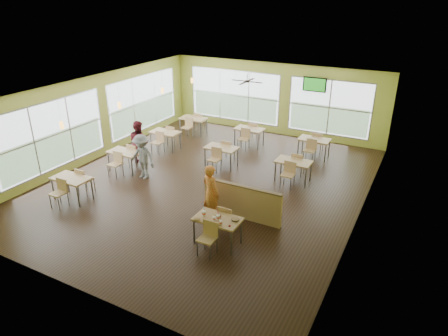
{
  "coord_description": "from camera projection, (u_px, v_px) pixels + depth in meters",
  "views": [
    {
      "loc": [
        6.23,
        -10.67,
        6.05
      ],
      "look_at": [
        0.94,
        -0.64,
        1.01
      ],
      "focal_mm": 32.0,
      "sensor_mm": 36.0,
      "label": 1
    }
  ],
  "objects": [
    {
      "name": "window_bays",
      "position": [
        190.0,
        110.0,
        16.75
      ],
      "size": [
        9.24,
        10.24,
        2.38
      ],
      "color": "white",
      "rests_on": "room"
    },
    {
      "name": "cup_blue",
      "position": [
        204.0,
        213.0,
        10.24
      ],
      "size": [
        0.1,
        0.1,
        0.37
      ],
      "color": "white",
      "rests_on": "main_table"
    },
    {
      "name": "patron_grey",
      "position": [
        142.0,
        157.0,
        13.79
      ],
      "size": [
        1.08,
        0.67,
        1.6
      ],
      "primitive_type": "imported",
      "rotation": [
        0.0,
        0.0,
        -0.07
      ],
      "color": "slate",
      "rests_on": "floor"
    },
    {
      "name": "wrapper_mid",
      "position": [
        218.0,
        215.0,
        10.25
      ],
      "size": [
        0.21,
        0.19,
        0.05
      ],
      "primitive_type": "ellipsoid",
      "rotation": [
        0.0,
        0.0,
        0.1
      ],
      "color": "#A88451",
      "rests_on": "main_table"
    },
    {
      "name": "wrapper_right",
      "position": [
        220.0,
        224.0,
        9.86
      ],
      "size": [
        0.15,
        0.14,
        0.03
      ],
      "primitive_type": "ellipsoid",
      "rotation": [
        0.0,
        0.0,
        0.17
      ],
      "color": "#A88451",
      "rests_on": "main_table"
    },
    {
      "name": "ketchup_cup",
      "position": [
        230.0,
        226.0,
        9.81
      ],
      "size": [
        0.06,
        0.06,
        0.02
      ],
      "primitive_type": "cylinder",
      "color": "maroon",
      "rests_on": "main_table"
    },
    {
      "name": "cup_red_far",
      "position": [
        221.0,
        222.0,
        9.86
      ],
      "size": [
        0.08,
        0.08,
        0.3
      ],
      "color": "white",
      "rests_on": "main_table"
    },
    {
      "name": "tv_backwall",
      "position": [
        315.0,
        85.0,
        16.74
      ],
      "size": [
        1.0,
        0.07,
        0.6
      ],
      "color": "black",
      "rests_on": "wall_back"
    },
    {
      "name": "room",
      "position": [
        208.0,
        139.0,
        13.09
      ],
      "size": [
        12.0,
        12.04,
        3.2
      ],
      "color": "black",
      "rests_on": "ground"
    },
    {
      "name": "man_plaid",
      "position": [
        211.0,
        193.0,
        11.19
      ],
      "size": [
        0.74,
        0.63,
        1.71
      ],
      "primitive_type": "imported",
      "rotation": [
        0.0,
        0.0,
        2.71
      ],
      "color": "#D64517",
      "rests_on": "floor"
    },
    {
      "name": "patron_maroon",
      "position": [
        139.0,
        142.0,
        15.07
      ],
      "size": [
        0.94,
        0.82,
        1.65
      ],
      "primitive_type": "imported",
      "rotation": [
        0.0,
        0.0,
        2.87
      ],
      "color": "#5B1922",
      "rests_on": "floor"
    },
    {
      "name": "wrapper_left",
      "position": [
        197.0,
        219.0,
        10.09
      ],
      "size": [
        0.18,
        0.17,
        0.04
      ],
      "primitive_type": "ellipsoid",
      "rotation": [
        0.0,
        0.0,
        0.07
      ],
      "color": "#A88451",
      "rests_on": "main_table"
    },
    {
      "name": "cup_red_near",
      "position": [
        218.0,
        217.0,
        10.07
      ],
      "size": [
        0.1,
        0.1,
        0.35
      ],
      "color": "white",
      "rests_on": "main_table"
    },
    {
      "name": "half_wall_divider",
      "position": [
        242.0,
        202.0,
        11.42
      ],
      "size": [
        2.4,
        0.14,
        1.04
      ],
      "color": "tan",
      "rests_on": "floor"
    },
    {
      "name": "cup_yellow",
      "position": [
        214.0,
        218.0,
        10.04
      ],
      "size": [
        0.08,
        0.08,
        0.3
      ],
      "color": "white",
      "rests_on": "main_table"
    },
    {
      "name": "dining_tables",
      "position": [
        207.0,
        145.0,
        15.31
      ],
      "size": [
        6.92,
        8.72,
        0.87
      ],
      "color": "tan",
      "rests_on": "floor"
    },
    {
      "name": "ceiling_fan",
      "position": [
        247.0,
        81.0,
        14.96
      ],
      "size": [
        1.25,
        1.25,
        0.29
      ],
      "color": "#2D2119",
      "rests_on": "ceiling"
    },
    {
      "name": "pendant_lights",
      "position": [
        141.0,
        98.0,
        14.65
      ],
      "size": [
        0.11,
        7.31,
        0.86
      ],
      "color": "#2D2119",
      "rests_on": "ceiling"
    },
    {
      "name": "food_basket",
      "position": [
        235.0,
        219.0,
        10.05
      ],
      "size": [
        0.22,
        0.22,
        0.05
      ],
      "color": "black",
      "rests_on": "main_table"
    },
    {
      "name": "main_table",
      "position": [
        218.0,
        222.0,
        10.2
      ],
      "size": [
        1.22,
        1.52,
        0.87
      ],
      "color": "tan",
      "rests_on": "floor"
    }
  ]
}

